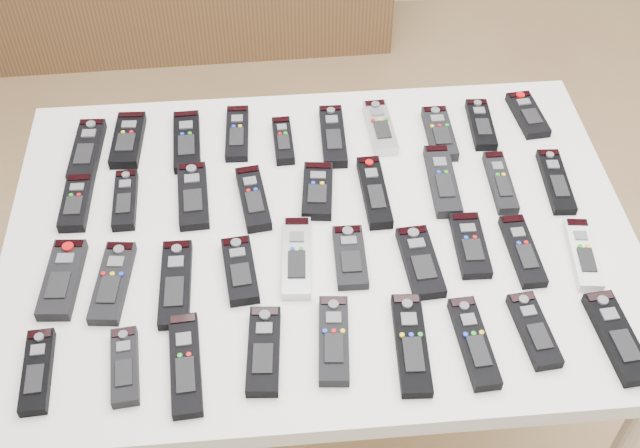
{
  "coord_description": "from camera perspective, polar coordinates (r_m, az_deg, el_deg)",
  "views": [
    {
      "loc": [
        -0.1,
        -1.15,
        1.96
      ],
      "look_at": [
        -0.0,
        -0.07,
        0.8
      ],
      "focal_mm": 45.0,
      "sensor_mm": 36.0,
      "label": 1
    }
  ],
  "objects": [
    {
      "name": "ground",
      "position": [
        2.28,
        -0.05,
        -12.44
      ],
      "size": [
        4.0,
        4.0,
        0.0
      ],
      "primitive_type": "plane",
      "color": "#9C724F",
      "rests_on": "ground"
    },
    {
      "name": "remote_7",
      "position": [
        1.82,
        8.5,
        6.38
      ],
      "size": [
        0.06,
        0.17,
        0.02
      ],
      "primitive_type": "cube",
      "rotation": [
        0.0,
        0.0,
        -0.01
      ],
      "color": "black",
      "rests_on": "table"
    },
    {
      "name": "remote_19",
      "position": [
        1.58,
        -17.85,
        -3.75
      ],
      "size": [
        0.07,
        0.18,
        0.02
      ],
      "primitive_type": "cube",
      "rotation": [
        0.0,
        0.0,
        -0.07
      ],
      "color": "black",
      "rests_on": "table"
    },
    {
      "name": "remote_5",
      "position": [
        1.79,
        0.93,
        6.27
      ],
      "size": [
        0.06,
        0.19,
        0.02
      ],
      "primitive_type": "cube",
      "rotation": [
        0.0,
        0.0,
        -0.03
      ],
      "color": "black",
      "rests_on": "table"
    },
    {
      "name": "remote_20",
      "position": [
        1.55,
        -14.53,
        -4.04
      ],
      "size": [
        0.08,
        0.19,
        0.02
      ],
      "primitive_type": "cube",
      "rotation": [
        0.0,
        0.0,
        -0.11
      ],
      "color": "black",
      "rests_on": "table"
    },
    {
      "name": "remote_28",
      "position": [
        1.63,
        18.2,
        -2.05
      ],
      "size": [
        0.07,
        0.18,
        0.02
      ],
      "primitive_type": "cube",
      "rotation": [
        0.0,
        0.0,
        -0.12
      ],
      "color": "silver",
      "rests_on": "table"
    },
    {
      "name": "remote_27",
      "position": [
        1.6,
        14.2,
        -1.85
      ],
      "size": [
        0.05,
        0.18,
        0.02
      ],
      "primitive_type": "cube",
      "rotation": [
        0.0,
        0.0,
        0.03
      ],
      "color": "black",
      "rests_on": "table"
    },
    {
      "name": "remote_10",
      "position": [
        1.71,
        -16.95,
        1.45
      ],
      "size": [
        0.06,
        0.15,
        0.02
      ],
      "primitive_type": "cube",
      "rotation": [
        0.0,
        0.0,
        -0.02
      ],
      "color": "black",
      "rests_on": "table"
    },
    {
      "name": "remote_12",
      "position": [
        1.68,
        -9.02,
        2.0
      ],
      "size": [
        0.07,
        0.18,
        0.02
      ],
      "primitive_type": "cube",
      "rotation": [
        0.0,
        0.0,
        0.05
      ],
      "color": "black",
      "rests_on": "table"
    },
    {
      "name": "remote_3",
      "position": [
        1.81,
        -5.91,
        6.44
      ],
      "size": [
        0.05,
        0.17,
        0.02
      ],
      "primitive_type": "cube",
      "rotation": [
        0.0,
        0.0,
        -0.03
      ],
      "color": "black",
      "rests_on": "table"
    },
    {
      "name": "remote_0",
      "position": [
        1.83,
        -16.24,
        5.04
      ],
      "size": [
        0.07,
        0.19,
        0.02
      ],
      "primitive_type": "cube",
      "rotation": [
        0.0,
        0.0,
        -0.05
      ],
      "color": "black",
      "rests_on": "table"
    },
    {
      "name": "remote_4",
      "position": [
        1.78,
        -2.64,
        5.94
      ],
      "size": [
        0.04,
        0.14,
        0.02
      ],
      "primitive_type": "cube",
      "rotation": [
        0.0,
        0.0,
        0.03
      ],
      "color": "black",
      "rests_on": "table"
    },
    {
      "name": "remote_17",
      "position": [
        1.72,
        12.7,
        2.91
      ],
      "size": [
        0.05,
        0.17,
        0.02
      ],
      "primitive_type": "cube",
      "rotation": [
        0.0,
        0.0,
        -0.03
      ],
      "color": "black",
      "rests_on": "table"
    },
    {
      "name": "remote_33",
      "position": [
        1.42,
        0.98,
        -8.25
      ],
      "size": [
        0.07,
        0.18,
        0.02
      ],
      "primitive_type": "cube",
      "rotation": [
        0.0,
        0.0,
        -0.09
      ],
      "color": "black",
      "rests_on": "table"
    },
    {
      "name": "remote_8",
      "position": [
        1.86,
        11.38,
        6.96
      ],
      "size": [
        0.06,
        0.16,
        0.02
      ],
      "primitive_type": "cube",
      "rotation": [
        0.0,
        0.0,
        -0.06
      ],
      "color": "black",
      "rests_on": "table"
    },
    {
      "name": "remote_32",
      "position": [
        1.41,
        -4.02,
        -8.97
      ],
      "size": [
        0.07,
        0.18,
        0.02
      ],
      "primitive_type": "cube",
      "rotation": [
        0.0,
        0.0,
        -0.08
      ],
      "color": "black",
      "rests_on": "table"
    },
    {
      "name": "remote_21",
      "position": [
        1.52,
        -10.23,
        -4.19
      ],
      "size": [
        0.06,
        0.2,
        0.02
      ],
      "primitive_type": "cube",
      "rotation": [
        0.0,
        0.0,
        -0.01
      ],
      "color": "black",
      "rests_on": "table"
    },
    {
      "name": "remote_15",
      "position": [
        1.66,
        3.88,
        2.29
      ],
      "size": [
        0.05,
        0.2,
        0.02
      ],
      "primitive_type": "cube",
      "rotation": [
        0.0,
        0.0,
        0.02
      ],
      "color": "black",
      "rests_on": "table"
    },
    {
      "name": "remote_37",
      "position": [
        1.52,
        20.38,
        -7.56
      ],
      "size": [
        0.07,
        0.19,
        0.02
      ],
      "primitive_type": "cube",
      "rotation": [
        0.0,
        0.0,
        0.08
      ],
      "color": "black",
      "rests_on": "table"
    },
    {
      "name": "remote_36",
      "position": [
        1.49,
        14.97,
        -7.31
      ],
      "size": [
        0.06,
        0.16,
        0.02
      ],
      "primitive_type": "cube",
      "rotation": [
        0.0,
        0.0,
        0.09
      ],
      "color": "black",
      "rests_on": "table"
    },
    {
      "name": "remote_1",
      "position": [
        1.83,
        -13.5,
        5.84
      ],
      "size": [
        0.07,
        0.17,
        0.02
      ],
      "primitive_type": "cube",
      "rotation": [
        0.0,
        0.0,
        -0.05
      ],
      "color": "black",
      "rests_on": "table"
    },
    {
      "name": "remote_14",
      "position": [
        1.66,
        -0.17,
        2.38
      ],
      "size": [
        0.08,
        0.16,
        0.02
      ],
      "primitive_type": "cube",
      "rotation": [
        0.0,
        0.0,
        -0.11
      ],
      "color": "black",
      "rests_on": "table"
    },
    {
      "name": "remote_31",
      "position": [
        1.42,
        -9.55,
        -9.81
      ],
      "size": [
        0.06,
        0.21,
        0.02
      ],
      "primitive_type": "cube",
      "rotation": [
        0.0,
        0.0,
        0.07
      ],
      "color": "black",
      "rests_on": "table"
    },
    {
      "name": "remote_25",
      "position": [
        1.55,
        7.15,
        -2.69
      ],
      "size": [
        0.07,
        0.17,
        0.02
      ],
      "primitive_type": "cube",
      "rotation": [
        0.0,
        0.0,
        0.06
      ],
      "color": "black",
      "rests_on": "table"
    },
    {
      "name": "remote_24",
      "position": [
        1.54,
        2.15,
        -2.36
      ],
      "size": [
        0.06,
        0.15,
        0.02
      ],
      "primitive_type": "cube",
      "rotation": [
        0.0,
        0.0,
        -0.02
      ],
      "color": "black",
      "rests_on": "table"
    },
    {
      "name": "remote_6",
      "position": [
        1.82,
        4.3,
        6.86
      ],
      "size": [
        0.06,
        0.17,
        0.02
      ],
      "primitive_type": "cube",
      "rotation": [
        0.0,
        0.0,
        0.04
      ],
      "color": "#B7B7BC",
      "rests_on": "table"
    },
    {
      "name": "remote_29",
      "position": [
        1.47,
        -19.46,
        -9.84
      ],
      "size": [
        0.05,
        0.17,
        0.02
      ],
      "primitive_type": "cube",
      "rotation": [
        0.0,
        0.0,
        0.05
      ],
      "color": "black",
      "rests_on": "table"
    },
    {
      "name": "remote_13",
      "position": [
        1.65,
        -4.77,
        1.83
      ],
      "size": [
        0.07,
        0.18,
        0.02
      ],
      "primitive_type": "cube",
      "rotation": [
        0.0,
        0.0,
        0.13
      ],
      "color": "black",
      "rests_on": "table"
    },
    {
      "name": "remote_18",
      "position": [
        1.76,
        16.43,
        2.93
      ],
      "size": [
        0.06,
        0.18,
        0.02
      ],
      "primitive_type": "cube",
      "rotation": [
        0.0,
        0.0,
        -0.06
      ],
      "color": "black",
      "rests_on": "table"
    },
    {
      "name": "remote_16",
      "position": [
        1.7,
        8.69,
        3.06
      ],
      "size": [
        0.06,
        0.2,
        0.02
      ],
      "primitive_type": "cube",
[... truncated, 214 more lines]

